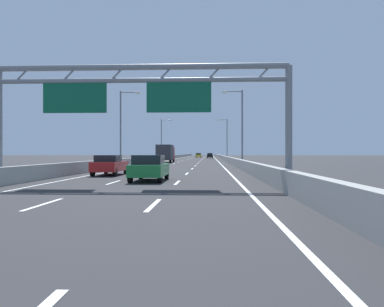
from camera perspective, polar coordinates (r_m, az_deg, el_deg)
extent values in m
plane|color=#2D2D30|center=(99.63, 0.58, -0.82)|extent=(260.00, 260.00, 0.00)
cube|color=white|center=(13.31, -21.48, -7.14)|extent=(0.16, 3.00, 0.01)
cube|color=white|center=(21.80, -11.73, -4.29)|extent=(0.16, 3.00, 0.01)
cube|color=white|center=(30.58, -7.54, -3.01)|extent=(0.16, 3.00, 0.01)
cube|color=white|center=(39.46, -5.22, -2.30)|extent=(0.16, 3.00, 0.01)
cube|color=white|center=(48.38, -3.76, -1.85)|extent=(0.16, 3.00, 0.01)
cube|color=white|center=(57.33, -2.76, -1.53)|extent=(0.16, 3.00, 0.01)
cube|color=white|center=(66.29, -2.02, -1.31)|extent=(0.16, 3.00, 0.01)
cube|color=white|center=(75.26, -1.47, -1.13)|extent=(0.16, 3.00, 0.01)
cube|color=white|center=(84.24, -1.03, -0.99)|extent=(0.16, 3.00, 0.01)
cube|color=white|center=(93.22, -0.67, -0.88)|extent=(0.16, 3.00, 0.01)
cube|color=white|center=(102.21, -0.38, -0.79)|extent=(0.16, 3.00, 0.01)
cube|color=white|center=(111.19, -0.13, -0.72)|extent=(0.16, 3.00, 0.01)
cube|color=white|center=(120.18, 0.07, -0.65)|extent=(0.16, 3.00, 0.01)
cube|color=white|center=(129.17, 0.25, -0.60)|extent=(0.16, 3.00, 0.01)
cube|color=white|center=(138.16, 0.41, -0.55)|extent=(0.16, 3.00, 0.01)
cube|color=white|center=(147.16, 0.55, -0.50)|extent=(0.16, 3.00, 0.01)
cube|color=white|center=(156.15, 0.67, -0.47)|extent=(0.16, 3.00, 0.01)
cube|color=white|center=(12.30, -5.84, -7.74)|extent=(0.16, 3.00, 0.01)
cube|color=white|center=(21.19, -2.24, -4.41)|extent=(0.16, 3.00, 0.01)
cube|color=white|center=(30.15, -0.78, -3.06)|extent=(0.16, 3.00, 0.01)
cube|color=white|center=(39.13, 0.01, -2.32)|extent=(0.16, 3.00, 0.01)
cube|color=white|center=(48.11, 0.50, -1.86)|extent=(0.16, 3.00, 0.01)
cube|color=white|center=(57.10, 0.84, -1.54)|extent=(0.16, 3.00, 0.01)
cube|color=white|center=(66.09, 1.09, -1.31)|extent=(0.16, 3.00, 0.01)
cube|color=white|center=(75.09, 1.28, -1.13)|extent=(0.16, 3.00, 0.01)
cube|color=white|center=(84.08, 1.42, -1.00)|extent=(0.16, 3.00, 0.01)
cube|color=white|center=(93.08, 1.54, -0.89)|extent=(0.16, 3.00, 0.01)
cube|color=white|center=(102.08, 1.64, -0.79)|extent=(0.16, 3.00, 0.01)
cube|color=white|center=(111.08, 1.72, -0.72)|extent=(0.16, 3.00, 0.01)
cube|color=white|center=(120.07, 1.79, -0.65)|extent=(0.16, 3.00, 0.01)
cube|color=white|center=(129.07, 1.85, -0.60)|extent=(0.16, 3.00, 0.01)
cube|color=white|center=(138.07, 1.90, -0.55)|extent=(0.16, 3.00, 0.01)
cube|color=white|center=(147.07, 1.95, -0.50)|extent=(0.16, 3.00, 0.01)
cube|color=white|center=(156.07, 1.99, -0.47)|extent=(0.16, 3.00, 0.01)
cube|color=white|center=(88.01, -3.12, -0.95)|extent=(0.16, 176.00, 0.01)
cube|color=white|center=(87.58, 3.73, -0.95)|extent=(0.16, 176.00, 0.01)
cube|color=#9E9E99|center=(110.06, -2.83, -0.48)|extent=(0.45, 220.00, 0.95)
cube|color=#9E9E99|center=(109.61, 4.37, -0.48)|extent=(0.45, 220.00, 0.95)
cylinder|color=gray|center=(20.24, 14.39, 4.13)|extent=(0.36, 0.36, 6.20)
cylinder|color=gray|center=(20.59, -7.67, 12.79)|extent=(15.41, 0.32, 0.32)
cylinder|color=gray|center=(20.45, -7.67, 10.88)|extent=(15.41, 0.26, 0.26)
cylinder|color=gray|center=(22.55, -24.24, 10.76)|extent=(0.74, 0.10, 0.74)
cylinder|color=gray|center=(21.53, -18.01, 11.27)|extent=(0.74, 0.10, 0.74)
cylinder|color=gray|center=(20.78, -11.23, 11.69)|extent=(0.74, 0.10, 0.74)
cylinder|color=gray|center=(20.33, -4.03, 11.95)|extent=(0.74, 0.10, 0.74)
cylinder|color=gray|center=(20.20, 3.39, 12.02)|extent=(0.74, 0.10, 0.74)
cylinder|color=gray|center=(20.40, 10.78, 11.91)|extent=(0.74, 0.10, 0.74)
cube|color=#0F5B3D|center=(21.23, -17.25, 8.02)|extent=(3.40, 0.12, 1.60)
cube|color=#0F5B3D|center=(20.05, -1.99, 8.49)|extent=(3.40, 0.12, 1.60)
cylinder|color=slate|center=(48.97, -10.72, 3.73)|extent=(0.20, 0.20, 9.50)
cylinder|color=slate|center=(49.23, -9.46, 9.10)|extent=(2.20, 0.12, 0.12)
cube|color=#F2EAC6|center=(48.99, -8.19, 9.02)|extent=(0.56, 0.28, 0.20)
cylinder|color=slate|center=(47.82, 7.58, 3.82)|extent=(0.20, 0.20, 9.50)
cylinder|color=slate|center=(48.25, 6.26, 9.28)|extent=(2.20, 0.12, 0.12)
cube|color=#F2EAC6|center=(48.18, 4.94, 9.18)|extent=(0.56, 0.28, 0.20)
cylinder|color=slate|center=(89.09, -4.64, 2.12)|extent=(0.20, 0.20, 9.50)
cylinder|color=slate|center=(89.23, -3.94, 5.08)|extent=(2.20, 0.12, 0.12)
cube|color=#F2EAC6|center=(89.11, -3.23, 5.02)|extent=(0.56, 0.28, 0.20)
cylinder|color=slate|center=(88.47, 5.31, 2.13)|extent=(0.20, 0.20, 9.50)
cylinder|color=slate|center=(88.70, 4.60, 5.10)|extent=(2.20, 0.12, 0.12)
cube|color=#F2EAC6|center=(88.66, 3.88, 5.04)|extent=(0.56, 0.28, 0.20)
cube|color=silver|center=(120.18, 2.70, -0.34)|extent=(1.80, 4.28, 0.67)
cube|color=black|center=(120.46, 2.70, -0.08)|extent=(1.58, 1.83, 0.43)
cylinder|color=black|center=(121.77, 2.33, -0.49)|extent=(0.22, 0.64, 0.64)
cylinder|color=black|center=(121.77, 3.07, -0.49)|extent=(0.22, 0.64, 0.64)
cylinder|color=black|center=(118.59, 2.32, -0.51)|extent=(0.22, 0.64, 0.64)
cylinder|color=black|center=(118.59, 3.08, -0.51)|extent=(0.22, 0.64, 0.64)
cube|color=black|center=(112.58, 2.72, -0.37)|extent=(1.72, 4.56, 0.71)
cube|color=black|center=(112.90, 2.72, -0.06)|extent=(1.52, 1.94, 0.49)
cylinder|color=black|center=(114.31, 2.34, -0.54)|extent=(0.22, 0.64, 0.64)
cylinder|color=black|center=(114.32, 3.10, -0.54)|extent=(0.22, 0.64, 0.64)
cylinder|color=black|center=(110.85, 2.33, -0.56)|extent=(0.22, 0.64, 0.64)
cylinder|color=black|center=(110.86, 3.11, -0.56)|extent=(0.22, 0.64, 0.64)
cube|color=yellow|center=(128.99, 0.99, -0.30)|extent=(1.90, 4.37, 0.69)
cube|color=black|center=(128.84, 0.98, -0.04)|extent=(1.67, 1.96, 0.50)
cylinder|color=black|center=(130.65, 0.64, -0.45)|extent=(0.22, 0.64, 0.64)
cylinder|color=black|center=(130.61, 1.38, -0.45)|extent=(0.22, 0.64, 0.64)
cylinder|color=black|center=(127.38, 0.59, -0.46)|extent=(0.22, 0.64, 0.64)
cylinder|color=black|center=(127.33, 1.34, -0.46)|extent=(0.22, 0.64, 0.64)
cube|color=red|center=(28.98, -12.24, -1.88)|extent=(1.82, 4.52, 0.70)
cube|color=black|center=(28.42, -12.53, -0.73)|extent=(1.60, 1.88, 0.48)
cylinder|color=black|center=(30.85, -12.86, -2.40)|extent=(0.22, 0.64, 0.64)
cylinder|color=black|center=(30.46, -9.96, -2.43)|extent=(0.22, 0.64, 0.64)
cylinder|color=black|center=(27.57, -14.76, -2.71)|extent=(0.22, 0.64, 0.64)
cylinder|color=black|center=(27.14, -11.53, -2.75)|extent=(0.22, 0.64, 0.64)
cube|color=#1E7A38|center=(22.66, -6.40, -2.46)|extent=(1.88, 4.35, 0.68)
cube|color=black|center=(22.21, -6.58, -0.93)|extent=(1.65, 1.92, 0.54)
cylinder|color=black|center=(24.42, -7.72, -3.07)|extent=(0.22, 0.64, 0.64)
cylinder|color=black|center=(24.18, -3.85, -3.10)|extent=(0.22, 0.64, 0.64)
cylinder|color=black|center=(21.23, -9.31, -3.56)|extent=(0.22, 0.64, 0.64)
cylinder|color=black|center=(20.95, -4.86, -3.61)|extent=(0.22, 0.64, 0.64)
cube|color=#B21E19|center=(66.82, -3.71, 0.04)|extent=(2.38, 2.15, 2.17)
cube|color=#333338|center=(62.90, -4.11, 0.18)|extent=(2.38, 5.33, 2.49)
cylinder|color=black|center=(67.13, -4.59, -0.88)|extent=(0.28, 0.96, 0.96)
cylinder|color=black|center=(66.90, -2.80, -0.89)|extent=(0.28, 0.96, 0.96)
cylinder|color=black|center=(61.79, -5.22, -0.97)|extent=(0.28, 0.96, 0.96)
cylinder|color=black|center=(61.54, -3.28, -0.98)|extent=(0.28, 0.96, 0.96)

